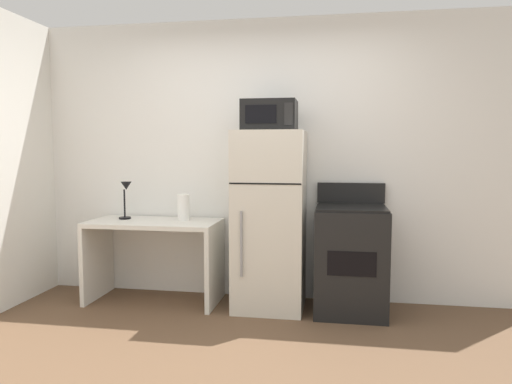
{
  "coord_description": "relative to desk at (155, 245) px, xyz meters",
  "views": [
    {
      "loc": [
        0.68,
        -2.74,
        1.4
      ],
      "look_at": [
        0.02,
        1.1,
        1.05
      ],
      "focal_mm": 33.26,
      "sensor_mm": 36.0,
      "label": 1
    }
  ],
  "objects": [
    {
      "name": "oven_range",
      "position": [
        1.77,
        -0.0,
        -0.06
      ],
      "size": [
        0.6,
        0.61,
        1.1
      ],
      "color": "black",
      "rests_on": "ground"
    },
    {
      "name": "microwave",
      "position": [
        1.07,
        -0.02,
        1.17
      ],
      "size": [
        0.46,
        0.35,
        0.26
      ],
      "color": "black",
      "rests_on": "refrigerator"
    },
    {
      "name": "desk_lamp",
      "position": [
        -0.29,
        0.05,
        0.46
      ],
      "size": [
        0.14,
        0.12,
        0.35
      ],
      "color": "black",
      "rests_on": "desk"
    },
    {
      "name": "desk",
      "position": [
        0.0,
        0.0,
        0.0
      ],
      "size": [
        1.19,
        0.58,
        0.75
      ],
      "color": "silver",
      "rests_on": "ground"
    },
    {
      "name": "wall_back_white",
      "position": [
        0.97,
        0.36,
        0.77
      ],
      "size": [
        5.0,
        0.1,
        2.6
      ],
      "primitive_type": "cube",
      "color": "white",
      "rests_on": "ground"
    },
    {
      "name": "ground_plane",
      "position": [
        0.97,
        -1.34,
        -0.53
      ],
      "size": [
        12.0,
        12.0,
        0.0
      ],
      "primitive_type": "plane",
      "color": "brown"
    },
    {
      "name": "paper_towel_roll",
      "position": [
        0.26,
        0.08,
        0.34
      ],
      "size": [
        0.11,
        0.11,
        0.24
      ],
      "primitive_type": "cylinder",
      "color": "white",
      "rests_on": "desk"
    },
    {
      "name": "refrigerator",
      "position": [
        1.07,
        0.0,
        0.25
      ],
      "size": [
        0.6,
        0.61,
        1.56
      ],
      "color": "beige",
      "rests_on": "ground"
    }
  ]
}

